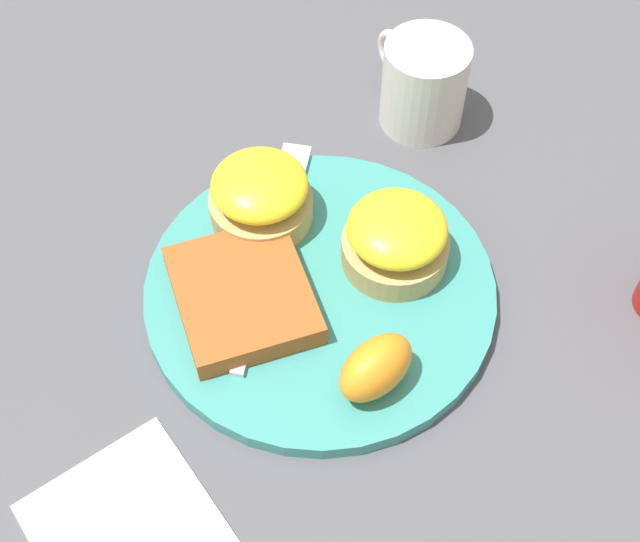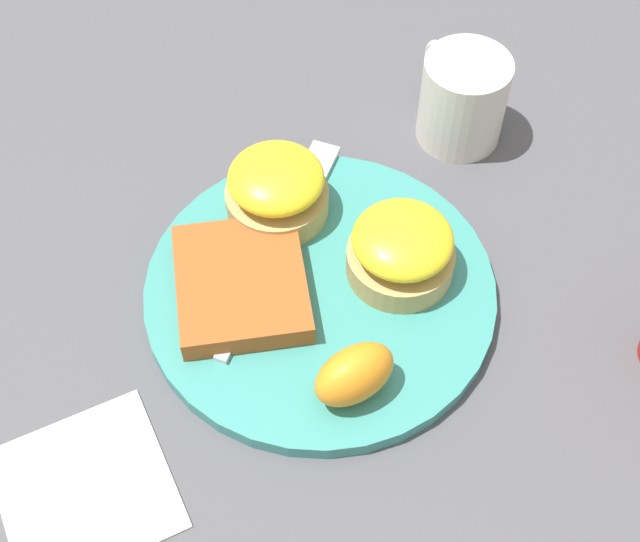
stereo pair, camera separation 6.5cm
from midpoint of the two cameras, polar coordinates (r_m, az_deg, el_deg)
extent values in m
plane|color=#4C4C51|center=(0.68, 2.74, -1.84)|extent=(1.10, 1.10, 0.00)
cylinder|color=teal|center=(0.68, 2.76, -1.51)|extent=(0.27, 0.27, 0.01)
cylinder|color=tan|center=(0.67, 7.91, 0.46)|extent=(0.08, 0.08, 0.02)
ellipsoid|color=yellow|center=(0.65, 8.17, 1.81)|extent=(0.08, 0.08, 0.03)
cylinder|color=tan|center=(0.70, -0.04, 4.40)|extent=(0.08, 0.08, 0.02)
ellipsoid|color=yellow|center=(0.68, -0.04, 5.81)|extent=(0.08, 0.08, 0.03)
cube|color=#A45021|center=(0.66, -2.25, -1.01)|extent=(0.13, 0.12, 0.02)
ellipsoid|color=orange|center=(0.61, 5.31, -6.84)|extent=(0.04, 0.06, 0.04)
cube|color=silver|center=(0.66, -1.58, -1.85)|extent=(0.09, 0.09, 0.00)
cube|color=silver|center=(0.74, 2.37, 6.67)|extent=(0.05, 0.05, 0.00)
cylinder|color=silver|center=(0.77, 11.57, 10.54)|extent=(0.07, 0.07, 0.08)
torus|color=silver|center=(0.80, 10.02, 12.73)|extent=(0.04, 0.01, 0.04)
cube|color=white|center=(0.62, -11.84, -13.70)|extent=(0.11, 0.11, 0.00)
camera|label=1|loc=(0.03, -87.13, 4.08)|focal=50.00mm
camera|label=2|loc=(0.03, 92.87, -4.08)|focal=50.00mm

